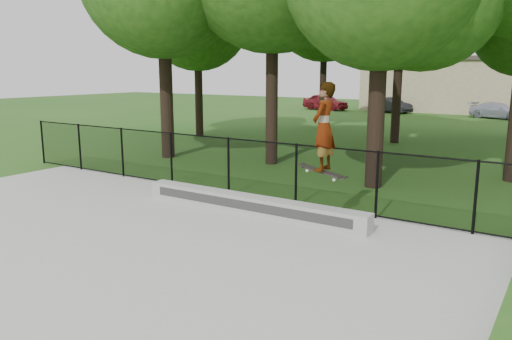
% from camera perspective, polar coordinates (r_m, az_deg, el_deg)
% --- Properties ---
extents(ground, '(100.00, 100.00, 0.00)m').
position_cam_1_polar(ground, '(9.34, -25.45, -10.21)').
color(ground, '#235517').
rests_on(ground, ground).
extents(concrete_slab, '(14.00, 12.00, 0.06)m').
position_cam_1_polar(concrete_slab, '(9.33, -25.46, -10.04)').
color(concrete_slab, '#A6A6A1').
rests_on(concrete_slab, ground).
extents(grind_ledge, '(5.73, 0.40, 0.41)m').
position_cam_1_polar(grind_ledge, '(11.34, -0.75, -3.95)').
color(grind_ledge, '#999A95').
rests_on(grind_ledge, concrete_slab).
extents(car_a, '(4.16, 2.35, 1.34)m').
position_cam_1_polar(car_a, '(42.39, 7.92, 7.73)').
color(car_a, maroon).
rests_on(car_a, ground).
extents(car_b, '(3.46, 2.47, 1.18)m').
position_cam_1_polar(car_b, '(40.66, 15.11, 7.18)').
color(car_b, black).
rests_on(car_b, ground).
extents(car_c, '(3.71, 2.37, 1.08)m').
position_cam_1_polar(car_c, '(38.11, 25.94, 6.12)').
color(car_c, '#A0A5B6').
rests_on(car_c, ground).
extents(skater_airborne, '(0.83, 0.67, 1.94)m').
position_cam_1_polar(skater_airborne, '(10.08, 7.76, 4.74)').
color(skater_airborne, black).
rests_on(skater_airborne, ground).
extents(chainlink_fence, '(16.06, 0.06, 1.50)m').
position_cam_1_polar(chainlink_fence, '(13.00, -3.16, 0.48)').
color(chainlink_fence, black).
rests_on(chainlink_fence, concrete_slab).
extents(distant_building, '(12.40, 6.40, 4.30)m').
position_cam_1_polar(distant_building, '(43.46, 20.74, 9.17)').
color(distant_building, '#C8BC8D').
rests_on(distant_building, ground).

